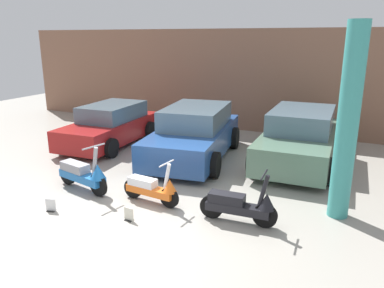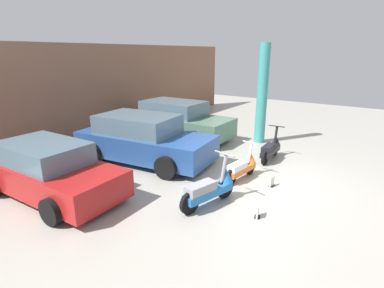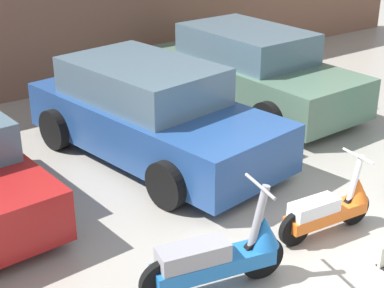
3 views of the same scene
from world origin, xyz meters
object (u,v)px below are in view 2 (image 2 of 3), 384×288
Objects in this scene: scooter_front_left at (211,188)px; placard_near_left_scooter at (258,212)px; car_rear_left at (50,170)px; car_rear_center at (144,139)px; car_rear_right at (178,120)px; scooter_front_center at (271,148)px; placard_near_right_scooter at (272,182)px; support_column_side at (262,95)px; scooter_front_right at (242,167)px.

placard_near_left_scooter is at bearing -73.16° from scooter_front_left.
car_rear_left is 2.99m from car_rear_center.
car_rear_right reaches higher than car_rear_left.
scooter_front_center is 2.09m from placard_near_right_scooter.
car_rear_right is at bearing 52.43° from placard_near_left_scooter.
support_column_side reaches higher than scooter_front_center.
placard_near_left_scooter is (-3.54, -1.08, -0.25)m from scooter_front_center.
car_rear_left is at bearing 145.08° from scooter_front_center.
scooter_front_right is 3.20m from car_rear_center.
car_rear_left is 1.06× the size of support_column_side.
scooter_front_center reaches higher than scooter_front_right.
placard_near_right_scooter is at bearing -1.25° from car_rear_center.
car_rear_right reaches higher than scooter_front_center.
scooter_front_center is (3.62, -0.01, -0.03)m from scooter_front_left.
car_rear_right reaches higher than scooter_front_right.
scooter_front_right is 0.31× the size of car_rear_center.
support_column_side is (3.49, 0.99, 1.46)m from scooter_front_right.
scooter_front_left is 1.89m from placard_near_right_scooter.
scooter_front_center is at bearing -146.24° from support_column_side.
placard_near_right_scooter is at bearing -26.95° from car_rear_right.
car_rear_right is at bearing 112.53° from support_column_side.
car_rear_right is at bearing 93.60° from car_rear_left.
scooter_front_right is 3.92m from support_column_side.
scooter_front_left is 1.13m from placard_near_left_scooter.
car_rear_right is 16.38× the size of placard_near_left_scooter.
car_rear_right is 3.38m from support_column_side.
car_rear_right is (0.37, 4.01, 0.33)m from scooter_front_center.
car_rear_left is 5.41m from placard_near_right_scooter.
car_rear_center is (2.98, -0.16, 0.08)m from car_rear_left.
scooter_front_left is 0.36× the size of car_rear_center.
car_rear_center reaches higher than scooter_front_left.
car_rear_center reaches higher than car_rear_left.
support_column_side reaches higher than car_rear_center.
placard_near_right_scooter is at bearing 10.76° from placard_near_left_scooter.
placard_near_right_scooter is (0.46, -3.99, -0.57)m from car_rear_center.
placard_near_right_scooter is (1.61, 0.31, 0.00)m from placard_near_left_scooter.
scooter_front_right is 5.20× the size of placard_near_right_scooter.
scooter_front_center is 0.41× the size of support_column_side.
car_rear_center reaches higher than car_rear_right.
placard_near_left_scooter is (-1.64, -1.15, -0.22)m from scooter_front_right.
scooter_front_center is 5.60× the size of placard_near_left_scooter.
car_rear_left is (-5.37, 3.38, 0.25)m from scooter_front_center.
car_rear_left is (-1.75, 3.36, 0.21)m from scooter_front_left.
car_rear_right is (2.76, 0.80, -0.00)m from car_rear_center.
support_column_side reaches higher than placard_near_left_scooter.
scooter_front_right is 2.02m from placard_near_left_scooter.
scooter_front_center is 0.34× the size of car_rear_right.
support_column_side reaches higher than placard_near_right_scooter.
scooter_front_center is 6.35m from car_rear_left.
car_rear_left is 5.78m from car_rear_right.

